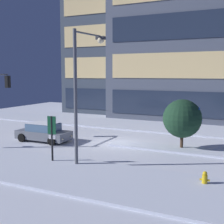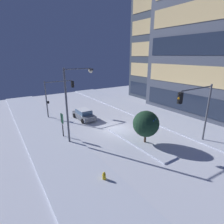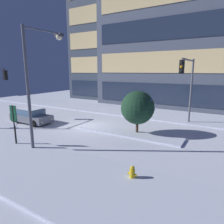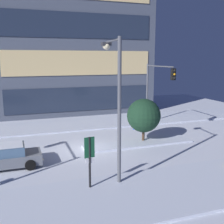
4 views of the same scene
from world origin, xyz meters
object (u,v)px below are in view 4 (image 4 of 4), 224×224
at_px(street_lamp_arched, 115,90).
at_px(parking_info_sign, 90,157).
at_px(traffic_light_corner_far_right, 157,84).
at_px(car_near, 5,157).
at_px(decorated_tree_median, 144,116).

bearing_deg(street_lamp_arched, parking_info_sign, 121.71).
bearing_deg(parking_info_sign, traffic_light_corner_far_right, -48.43).
distance_m(traffic_light_corner_far_right, parking_info_sign, 14.30).
relative_size(car_near, decorated_tree_median, 1.25).
relative_size(street_lamp_arched, decorated_tree_median, 2.19).
bearing_deg(traffic_light_corner_far_right, street_lamp_arched, -38.75).
bearing_deg(parking_info_sign, decorated_tree_median, -49.35).
xyz_separation_m(car_near, street_lamp_arched, (6.02, -3.72, 4.43)).
relative_size(traffic_light_corner_far_right, parking_info_sign, 2.19).
relative_size(traffic_light_corner_far_right, decorated_tree_median, 1.74).
xyz_separation_m(parking_info_sign, decorated_tree_median, (6.29, 6.79, 0.40)).
distance_m(street_lamp_arched, decorated_tree_median, 8.00).
distance_m(car_near, decorated_tree_median, 10.92).
distance_m(street_lamp_arched, parking_info_sign, 3.84).
bearing_deg(street_lamp_arched, traffic_light_corner_far_right, -34.91).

